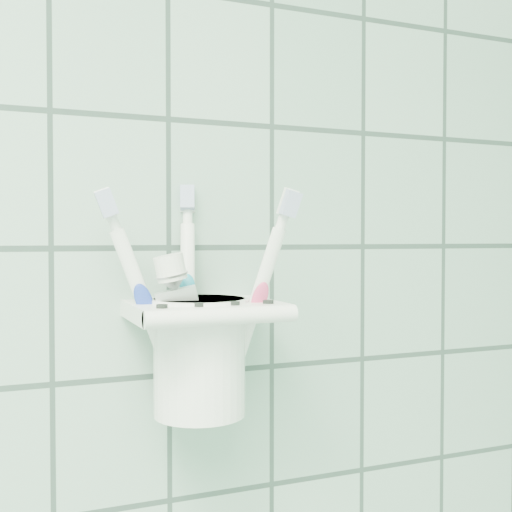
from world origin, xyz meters
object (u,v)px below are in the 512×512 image
(toothbrush_blue, at_px, (188,291))
(toothbrush_orange, at_px, (223,291))
(cup, at_px, (199,352))
(toothpaste_tube, at_px, (199,318))
(holder_bracket, at_px, (204,312))
(toothbrush_pink, at_px, (183,291))

(toothbrush_blue, height_order, toothbrush_orange, toothbrush_blue)
(cup, bearing_deg, toothpaste_tube, -108.64)
(cup, distance_m, toothpaste_tube, 0.03)
(cup, bearing_deg, holder_bracket, -55.52)
(toothbrush_pink, bearing_deg, holder_bracket, -19.09)
(toothpaste_tube, bearing_deg, cup, 83.52)
(holder_bracket, relative_size, toothbrush_orange, 0.64)
(toothbrush_blue, relative_size, toothbrush_orange, 1.01)
(toothbrush_blue, distance_m, toothpaste_tube, 0.03)
(toothbrush_pink, relative_size, toothpaste_tube, 1.40)
(toothbrush_orange, xyz_separation_m, toothpaste_tube, (-0.03, -0.01, -0.02))
(cup, height_order, toothpaste_tube, toothpaste_tube)
(toothbrush_orange, distance_m, toothpaste_tube, 0.04)
(cup, distance_m, toothbrush_blue, 0.06)
(holder_bracket, xyz_separation_m, toothbrush_orange, (0.02, 0.00, 0.02))
(holder_bracket, relative_size, toothbrush_pink, 0.64)
(cup, distance_m, toothbrush_pink, 0.06)
(cup, relative_size, toothbrush_pink, 0.52)
(holder_bracket, distance_m, cup, 0.04)
(holder_bracket, bearing_deg, toothbrush_blue, -166.28)
(toothbrush_blue, height_order, toothpaste_tube, toothbrush_blue)
(toothbrush_pink, distance_m, toothbrush_orange, 0.04)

